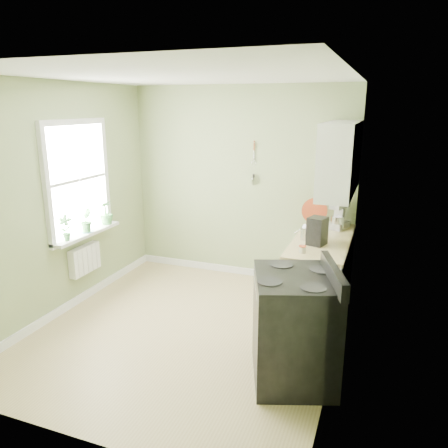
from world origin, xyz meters
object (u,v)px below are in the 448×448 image
(kettle, at_px, (305,232))
(stove, at_px, (294,327))
(stand_mixer, at_px, (339,215))
(coffee_maker, at_px, (317,232))

(kettle, bearing_deg, stove, -82.67)
(stove, bearing_deg, kettle, 97.33)
(stove, relative_size, kettle, 5.90)
(stand_mixer, bearing_deg, coffee_maker, -100.40)
(kettle, bearing_deg, coffee_maker, -42.34)
(stove, height_order, stand_mixer, stand_mixer)
(stove, distance_m, kettle, 1.46)
(stove, xyz_separation_m, coffee_maker, (-0.02, 1.22, 0.55))
(stand_mixer, xyz_separation_m, coffee_maker, (-0.15, -0.80, -0.02))
(stove, relative_size, coffee_maker, 3.57)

